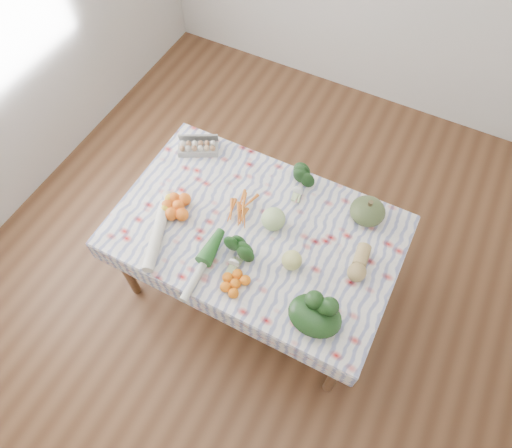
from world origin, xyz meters
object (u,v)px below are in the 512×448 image
at_px(cabbage, 273,219).
at_px(butternut_squash, 360,262).
at_px(grapefruit, 292,260).
at_px(dining_table, 256,236).
at_px(kabocha_squash, 368,211).
at_px(egg_carton, 198,149).

xyz_separation_m(cabbage, butternut_squash, (0.54, -0.03, -0.02)).
bearing_deg(grapefruit, dining_table, 157.40).
bearing_deg(kabocha_squash, dining_table, -145.53).
bearing_deg(butternut_squash, kabocha_squash, 97.96).
bearing_deg(dining_table, kabocha_squash, 34.47).
height_order(dining_table, butternut_squash, butternut_squash).
xyz_separation_m(butternut_squash, grapefruit, (-0.34, -0.16, 0.00)).
height_order(kabocha_squash, cabbage, cabbage).
distance_m(dining_table, cabbage, 0.19).
bearing_deg(grapefruit, egg_carton, 152.04).
distance_m(dining_table, grapefruit, 0.34).
height_order(dining_table, kabocha_squash, kabocha_squash).
relative_size(egg_carton, butternut_squash, 1.14).
relative_size(dining_table, kabocha_squash, 7.76).
bearing_deg(butternut_squash, dining_table, 178.67).
bearing_deg(egg_carton, dining_table, -58.41).
distance_m(cabbage, butternut_squash, 0.54).
height_order(dining_table, cabbage, cabbage).
xyz_separation_m(dining_table, kabocha_squash, (0.54, 0.37, 0.15)).
distance_m(egg_carton, cabbage, 0.74).
bearing_deg(kabocha_squash, cabbage, -146.87).
height_order(egg_carton, kabocha_squash, kabocha_squash).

